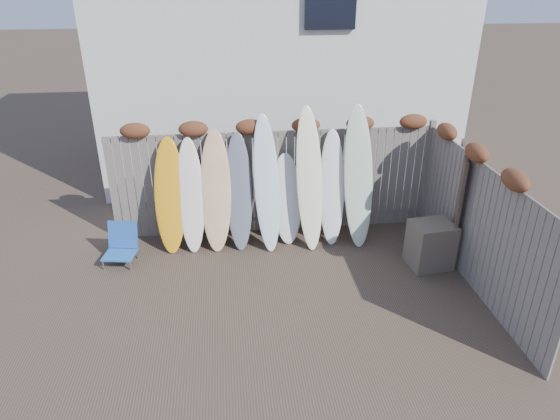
{
  "coord_description": "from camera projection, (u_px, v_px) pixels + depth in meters",
  "views": [
    {
      "loc": [
        -0.86,
        -6.24,
        4.65
      ],
      "look_at": [
        0.0,
        1.2,
        1.0
      ],
      "focal_mm": 32.0,
      "sensor_mm": 36.0,
      "label": 1
    }
  ],
  "objects": [
    {
      "name": "back_fence",
      "position": [
        276.0,
        173.0,
        9.32
      ],
      "size": [
        6.05,
        0.28,
        2.24
      ],
      "color": "slate",
      "rests_on": "ground"
    },
    {
      "name": "surfboard_8",
      "position": [
        358.0,
        177.0,
        9.01
      ],
      "size": [
        0.54,
        0.87,
        2.49
      ],
      "primitive_type": "ellipsoid",
      "rotation": [
        -0.31,
        0.0,
        -0.01
      ],
      "color": "beige",
      "rests_on": "ground"
    },
    {
      "name": "surfboard_3",
      "position": [
        239.0,
        192.0,
        8.93
      ],
      "size": [
        0.49,
        0.74,
        2.06
      ],
      "primitive_type": "ellipsoid",
      "rotation": [
        -0.31,
        0.0,
        -0.03
      ],
      "color": "slate",
      "rests_on": "ground"
    },
    {
      "name": "lattice_panel",
      "position": [
        456.0,
        203.0,
        8.67
      ],
      "size": [
        0.54,
        1.21,
        1.93
      ],
      "primitive_type": "cube",
      "rotation": [
        0.0,
        0.0,
        -0.39
      ],
      "color": "brown",
      "rests_on": "ground"
    },
    {
      "name": "surfboard_7",
      "position": [
        332.0,
        188.0,
        9.12
      ],
      "size": [
        0.53,
        0.77,
        2.05
      ],
      "primitive_type": "ellipsoid",
      "rotation": [
        -0.31,
        0.0,
        -0.1
      ],
      "color": "white",
      "rests_on": "ground"
    },
    {
      "name": "surfboard_2",
      "position": [
        216.0,
        191.0,
        8.88
      ],
      "size": [
        0.6,
        0.79,
        2.11
      ],
      "primitive_type": "ellipsoid",
      "rotation": [
        -0.31,
        0.0,
        -0.08
      ],
      "color": "#E5C583",
      "rests_on": "ground"
    },
    {
      "name": "house",
      "position": [
        275.0,
        33.0,
        12.15
      ],
      "size": [
        8.5,
        5.5,
        6.33
      ],
      "color": "silver",
      "rests_on": "ground"
    },
    {
      "name": "surfboard_1",
      "position": [
        191.0,
        196.0,
        8.86
      ],
      "size": [
        0.47,
        0.71,
        1.99
      ],
      "primitive_type": "ellipsoid",
      "rotation": [
        -0.31,
        0.0,
        0.01
      ],
      "color": "white",
      "rests_on": "ground"
    },
    {
      "name": "surfboard_6",
      "position": [
        310.0,
        179.0,
        8.9
      ],
      "size": [
        0.52,
        0.89,
        2.49
      ],
      "primitive_type": "ellipsoid",
      "rotation": [
        -0.31,
        0.0,
        0.05
      ],
      "color": "#FEFCD0",
      "rests_on": "ground"
    },
    {
      "name": "surfboard_4",
      "position": [
        267.0,
        184.0,
        8.86
      ],
      "size": [
        0.53,
        0.87,
        2.37
      ],
      "primitive_type": "ellipsoid",
      "rotation": [
        -0.31,
        0.0,
        0.09
      ],
      "color": "silver",
      "rests_on": "ground"
    },
    {
      "name": "ground",
      "position": [
        289.0,
        302.0,
        7.7
      ],
      "size": [
        80.0,
        80.0,
        0.0
      ],
      "primitive_type": "plane",
      "color": "#493A2D"
    },
    {
      "name": "surfboard_0",
      "position": [
        170.0,
        196.0,
        8.83
      ],
      "size": [
        0.58,
        0.74,
        2.01
      ],
      "primitive_type": "ellipsoid",
      "rotation": [
        -0.31,
        0.0,
        -0.06
      ],
      "color": "orange",
      "rests_on": "ground"
    },
    {
      "name": "wooden_crate",
      "position": [
        431.0,
        245.0,
        8.48
      ],
      "size": [
        0.76,
        0.66,
        0.8
      ],
      "primitive_type": "cube",
      "rotation": [
        0.0,
        0.0,
        0.13
      ],
      "color": "brown",
      "rests_on": "ground"
    },
    {
      "name": "surfboard_5",
      "position": [
        287.0,
        199.0,
        9.17
      ],
      "size": [
        0.55,
        0.61,
        1.63
      ],
      "primitive_type": "ellipsoid",
      "rotation": [
        -0.31,
        0.0,
        0.03
      ],
      "color": "white",
      "rests_on": "ground"
    },
    {
      "name": "beach_chair",
      "position": [
        121.0,
        245.0,
        8.65
      ],
      "size": [
        0.6,
        0.63,
        0.69
      ],
      "color": "blue",
      "rests_on": "ground"
    },
    {
      "name": "right_fence",
      "position": [
        479.0,
        219.0,
        7.73
      ],
      "size": [
        0.28,
        4.4,
        2.24
      ],
      "color": "slate",
      "rests_on": "ground"
    }
  ]
}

